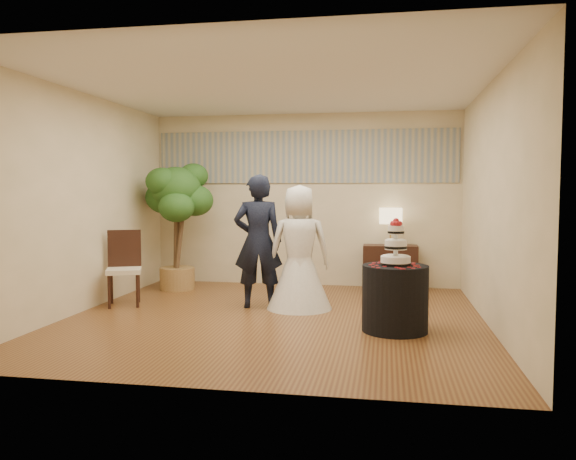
% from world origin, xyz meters
% --- Properties ---
extents(floor, '(5.00, 5.00, 0.00)m').
position_xyz_m(floor, '(0.00, 0.00, 0.00)').
color(floor, brown).
rests_on(floor, ground).
extents(ceiling, '(5.00, 5.00, 0.00)m').
position_xyz_m(ceiling, '(0.00, 0.00, 2.80)').
color(ceiling, white).
rests_on(ceiling, wall_back).
extents(wall_back, '(5.00, 0.06, 2.80)m').
position_xyz_m(wall_back, '(0.00, 2.50, 1.40)').
color(wall_back, beige).
rests_on(wall_back, ground).
extents(wall_front, '(5.00, 0.06, 2.80)m').
position_xyz_m(wall_front, '(0.00, -2.50, 1.40)').
color(wall_front, beige).
rests_on(wall_front, ground).
extents(wall_left, '(0.06, 5.00, 2.80)m').
position_xyz_m(wall_left, '(-2.50, 0.00, 1.40)').
color(wall_left, beige).
rests_on(wall_left, ground).
extents(wall_right, '(0.06, 5.00, 2.80)m').
position_xyz_m(wall_right, '(2.50, 0.00, 1.40)').
color(wall_right, beige).
rests_on(wall_right, ground).
extents(mural_border, '(4.90, 0.02, 0.85)m').
position_xyz_m(mural_border, '(0.00, 2.48, 2.10)').
color(mural_border, '#97998F').
rests_on(mural_border, wall_back).
extents(groom, '(0.71, 0.54, 1.76)m').
position_xyz_m(groom, '(-0.34, 0.59, 0.88)').
color(groom, black).
rests_on(groom, floor).
extents(bride, '(1.02, 1.02, 1.63)m').
position_xyz_m(bride, '(0.22, 0.60, 0.81)').
color(bride, white).
rests_on(bride, floor).
extents(cake_table, '(0.77, 0.77, 0.73)m').
position_xyz_m(cake_table, '(1.44, -0.40, 0.37)').
color(cake_table, black).
rests_on(cake_table, floor).
extents(wedding_cake, '(0.33, 0.33, 0.52)m').
position_xyz_m(wedding_cake, '(1.44, -0.40, 0.99)').
color(wedding_cake, white).
rests_on(wedding_cake, cake_table).
extents(console, '(0.85, 0.39, 0.70)m').
position_xyz_m(console, '(1.40, 2.26, 0.35)').
color(console, black).
rests_on(console, floor).
extents(table_lamp, '(0.35, 0.35, 0.58)m').
position_xyz_m(table_lamp, '(1.40, 2.26, 0.99)').
color(table_lamp, beige).
rests_on(table_lamp, console).
extents(ficus_tree, '(1.12, 1.12, 2.03)m').
position_xyz_m(ficus_tree, '(-1.90, 1.69, 1.01)').
color(ficus_tree, '#29571D').
rests_on(ficus_tree, floor).
extents(side_chair, '(0.61, 0.62, 1.01)m').
position_xyz_m(side_chair, '(-2.14, 0.39, 0.51)').
color(side_chair, black).
rests_on(side_chair, floor).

